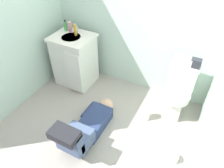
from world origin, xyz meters
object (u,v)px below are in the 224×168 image
Objects in this scene: vanity_cabinet at (75,60)px; bottle_pink at (70,27)px; tissue_box at (183,60)px; toiletry_bag at (196,63)px; toilet at (178,92)px; person_plumber at (86,127)px; toilet_paper_roll at (173,158)px; bottle_blue at (76,27)px; bottle_amber at (75,30)px; faucet at (77,29)px; soap_dispenser at (66,26)px; paper_towel_roll at (146,113)px.

bottle_pink is at bearing 132.33° from vanity_cabinet.
tissue_box is 1.77× the size of toiletry_bag.
toilet reaches higher than person_plumber.
person_plumber is 1.55m from toiletry_bag.
toiletry_bag reaches higher than toilet_paper_roll.
vanity_cabinet is 1.18m from person_plumber.
bottle_pink is at bearing -178.93° from toiletry_bag.
toilet_paper_roll is (1.85, -0.87, -0.84)m from bottle_blue.
bottle_pink is 2.26m from toilet_paper_roll.
bottle_blue reaches higher than toilet_paper_roll.
toiletry_bag is at bearing 96.36° from toilet_paper_roll.
tissue_box is 1.65× the size of bottle_blue.
bottle_blue is (0.07, 0.04, -0.01)m from bottle_pink.
toilet_paper_roll is (1.81, -0.71, -0.37)m from vanity_cabinet.
vanity_cabinet is at bearing -113.74° from bottle_amber.
toiletry_bag is 0.81× the size of bottle_pink.
tissue_box is 1.61m from bottle_blue.
bottle_blue is at bearing 154.71° from toilet_paper_roll.
bottle_pink reaches higher than vanity_cabinet.
faucet reaches higher than toiletry_bag.
person_plumber is 1.08m from toilet_paper_roll.
bottle_pink is at bearing -166.78° from faucet.
toilet is at bearing -1.95° from soap_dispenser.
soap_dispenser is 1.51× the size of toilet_paper_roll.
bottle_amber is (-0.72, 0.94, 0.73)m from person_plumber.
bottle_blue is (-0.04, 0.17, 0.47)m from vanity_cabinet.
bottle_pink is 0.15m from bottle_amber.
toilet reaches higher than paper_towel_roll.
soap_dispenser is 0.76× the size of paper_towel_roll.
bottle_blue is at bearing 31.38° from bottle_pink.
paper_towel_roll is at bearing 47.92° from person_plumber.
soap_dispenser is at bearing 165.81° from paper_towel_roll.
toiletry_bag is (1.72, 0.16, 0.39)m from vanity_cabinet.
toilet is 4.37× the size of bottle_amber.
person_plumber reaches higher than toilet_paper_roll.
bottle_amber is 1.54m from paper_towel_roll.
soap_dispenser is 0.97× the size of bottle_amber.
person_plumber is 1.39m from bottle_amber.
bottle_amber reaches higher than vanity_cabinet.
vanity_cabinet is 1.98m from toilet_paper_roll.
toiletry_bag is at bearing 0.31° from faucet.
paper_towel_roll is (1.32, -0.40, -0.76)m from faucet.
faucet is at bearing -31.04° from bottle_blue.
soap_dispenser reaches higher than toilet.
bottle_blue is at bearing 179.62° from tissue_box.
soap_dispenser is at bearing 146.90° from vanity_cabinet.
bottle_amber reaches higher than bottle_blue.
toiletry_bag is at bearing 0.87° from soap_dispenser.
faucet is 1.72m from toiletry_bag.
toilet reaches higher than toilet_paper_roll.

